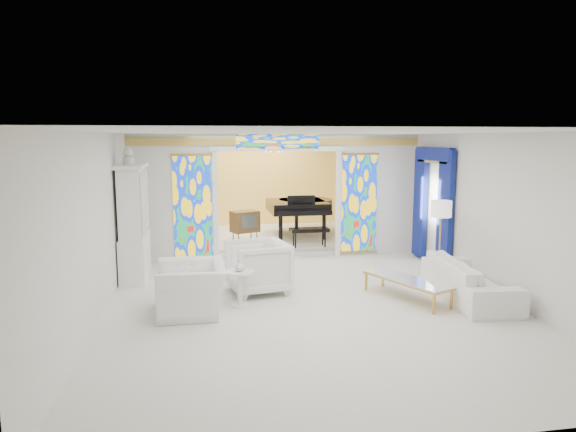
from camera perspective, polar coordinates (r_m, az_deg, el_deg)
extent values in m
plane|color=white|center=(10.81, 0.43, -6.93)|extent=(12.00, 12.00, 0.00)
cube|color=white|center=(10.41, 0.45, 9.19)|extent=(7.00, 12.00, 0.02)
cube|color=silver|center=(16.41, -3.25, 3.73)|extent=(7.00, 0.02, 3.00)
cube|color=silver|center=(4.83, 13.15, -8.44)|extent=(7.00, 0.02, 3.00)
cube|color=silver|center=(10.48, -18.76, 0.50)|extent=(0.02, 12.00, 3.00)
cube|color=silver|center=(11.64, 17.66, 1.32)|extent=(0.02, 12.00, 3.00)
cube|color=silver|center=(12.35, -12.73, 1.92)|extent=(2.00, 0.18, 3.00)
cube|color=silver|center=(13.07, 9.74, 2.36)|extent=(2.00, 0.18, 3.00)
cube|color=silver|center=(12.39, -1.20, 8.17)|extent=(3.00, 0.18, 0.40)
cube|color=white|center=(12.26, -8.06, 1.05)|extent=(0.12, 0.06, 2.60)
cube|color=white|center=(12.70, 5.60, 1.36)|extent=(0.12, 0.06, 2.60)
cube|color=white|center=(12.29, -1.13, 7.47)|extent=(3.24, 0.06, 0.12)
cube|color=gold|center=(12.29, -1.13, 8.26)|extent=(7.00, 0.05, 0.18)
cube|color=gold|center=(12.25, -10.53, 0.99)|extent=(0.90, 0.04, 2.40)
cube|color=gold|center=(12.84, 7.90, 1.40)|extent=(0.90, 0.04, 2.40)
cube|color=gold|center=(12.28, -1.12, 8.26)|extent=(2.00, 0.04, 0.34)
cube|color=white|center=(14.74, -2.37, -2.36)|extent=(6.80, 3.80, 0.18)
cube|color=#F6C455|center=(16.29, -3.20, 3.70)|extent=(6.70, 0.10, 2.90)
cylinder|color=#B98E41|center=(14.40, -1.58, 7.24)|extent=(0.48, 0.48, 0.30)
cube|color=navy|center=(11.66, 17.08, 0.61)|extent=(0.12, 0.55, 2.60)
cube|color=navy|center=(12.82, 14.48, 1.42)|extent=(0.12, 0.55, 2.60)
cube|color=navy|center=(12.14, 15.95, 6.66)|extent=(0.14, 1.70, 0.30)
cube|color=gold|center=(12.15, 15.92, 5.86)|extent=(0.12, 1.50, 0.06)
cube|color=white|center=(11.21, -16.61, -4.35)|extent=(0.50, 1.40, 0.90)
cube|color=white|center=(11.02, -16.87, 1.49)|extent=(0.44, 1.30, 1.40)
cube|color=silver|center=(10.99, -15.68, 1.52)|extent=(0.01, 1.20, 1.30)
cube|color=white|center=(10.95, -17.04, 5.33)|extent=(0.56, 1.46, 0.08)
cylinder|color=silver|center=(10.60, -17.30, 5.87)|extent=(0.22, 0.22, 0.16)
sphere|color=silver|center=(10.60, -17.34, 6.73)|extent=(0.20, 0.20, 0.20)
imported|color=silver|center=(8.81, -10.69, -7.91)|extent=(1.15, 1.30, 0.83)
imported|color=white|center=(9.76, -3.38, -5.66)|extent=(1.26, 1.23, 0.98)
imported|color=white|center=(9.97, 19.47, -6.63)|extent=(1.19, 2.53, 0.72)
cylinder|color=white|center=(8.98, -5.41, -6.23)|extent=(0.65, 0.65, 0.04)
cylinder|color=white|center=(9.06, -5.38, -8.08)|extent=(0.11, 0.11, 0.58)
cylinder|color=white|center=(9.14, -5.36, -9.79)|extent=(0.43, 0.43, 0.03)
imported|color=white|center=(8.95, -5.42, -5.55)|extent=(0.19, 0.19, 0.18)
cube|color=silver|center=(9.59, 13.04, -6.87)|extent=(1.18, 1.79, 0.04)
cube|color=#B98E41|center=(9.59, 13.04, -6.98)|extent=(1.22, 1.83, 0.03)
cube|color=#B98E41|center=(8.96, 15.89, -9.39)|extent=(0.05, 0.05, 0.36)
cube|color=#B98E41|center=(9.29, 17.70, -8.82)|extent=(0.05, 0.05, 0.36)
cube|color=#B98E41|center=(10.05, 8.67, -7.19)|extent=(0.05, 0.05, 0.36)
cube|color=#B98E41|center=(10.34, 10.52, -6.77)|extent=(0.05, 0.05, 0.36)
cylinder|color=#B98E41|center=(10.95, 16.32, -6.99)|extent=(0.37, 0.37, 0.03)
cylinder|color=#B98E41|center=(10.78, 16.49, -3.15)|extent=(0.04, 0.04, 1.53)
cylinder|color=white|center=(10.66, 16.66, 0.77)|extent=(0.52, 0.52, 0.33)
cube|color=black|center=(14.44, 1.02, 1.09)|extent=(1.58, 1.68, 0.30)
cylinder|color=black|center=(14.88, 1.97, 1.30)|extent=(1.57, 1.57, 0.30)
cube|color=black|center=(13.51, 1.81, 0.37)|extent=(1.46, 0.33, 0.11)
cube|color=white|center=(13.42, 1.88, 0.41)|extent=(1.35, 0.12, 0.03)
cube|color=black|center=(13.84, 1.49, 1.74)|extent=(0.76, 0.04, 0.27)
cube|color=black|center=(12.94, 2.39, -1.56)|extent=(0.98, 0.38, 0.09)
cylinder|color=black|center=(13.68, -0.83, -1.40)|extent=(0.11, 0.11, 0.67)
cylinder|color=black|center=(13.92, 4.01, -1.25)|extent=(0.11, 0.11, 0.67)
cylinder|color=black|center=(15.17, 0.95, -0.41)|extent=(0.11, 0.11, 0.67)
cube|color=brown|center=(13.69, -4.82, -0.61)|extent=(0.82, 0.69, 0.56)
cube|color=#393E3B|center=(13.48, -4.38, -0.61)|extent=(0.42, 0.19, 0.36)
cone|color=brown|center=(13.50, -5.50, -2.49)|extent=(0.05, 0.05, 0.25)
cone|color=brown|center=(13.73, -3.48, -2.28)|extent=(0.05, 0.05, 0.25)
cone|color=brown|center=(13.80, -6.11, -2.26)|extent=(0.05, 0.05, 0.25)
cone|color=brown|center=(14.03, -4.13, -2.05)|extent=(0.05, 0.05, 0.25)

